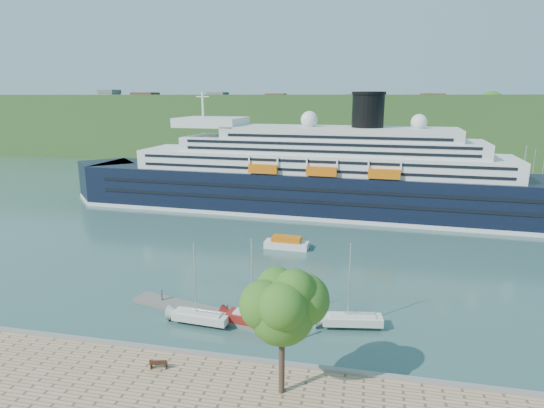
% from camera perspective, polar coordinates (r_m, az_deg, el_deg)
% --- Properties ---
extents(ground, '(400.00, 400.00, 0.00)m').
position_cam_1_polar(ground, '(44.41, -9.91, -19.00)').
color(ground, '#2E524C').
rests_on(ground, ground).
extents(far_hillside, '(400.00, 50.00, 24.00)m').
position_cam_1_polar(far_hillside, '(180.52, 7.44, 9.63)').
color(far_hillside, '#2D5421').
rests_on(far_hillside, ground).
extents(quay_coping, '(220.00, 0.50, 0.30)m').
position_cam_1_polar(quay_coping, '(43.65, -10.08, -17.86)').
color(quay_coping, slate).
rests_on(quay_coping, promenade).
extents(cruise_ship, '(109.86, 21.41, 24.52)m').
position_cam_1_polar(cruise_ship, '(93.64, 4.63, 6.40)').
color(cruise_ship, black).
rests_on(cruise_ship, ground).
extents(park_bench, '(1.65, 0.96, 0.99)m').
position_cam_1_polar(park_bench, '(42.13, -14.03, -18.77)').
color(park_bench, '#452313').
rests_on(park_bench, promenade).
extents(promenade_tree, '(6.77, 6.77, 11.21)m').
position_cam_1_polar(promenade_tree, '(35.62, 1.25, -15.20)').
color(promenade_tree, '#275A17').
rests_on(promenade_tree, promenade).
extents(floating_pontoon, '(20.05, 7.10, 0.45)m').
position_cam_1_polar(floating_pontoon, '(52.12, -7.79, -13.43)').
color(floating_pontoon, gray).
rests_on(floating_pontoon, ground).
extents(sailboat_white_near, '(6.80, 2.34, 8.62)m').
position_cam_1_polar(sailboat_white_near, '(48.58, -9.09, -10.23)').
color(sailboat_white_near, silver).
rests_on(sailboat_white_near, ground).
extents(sailboat_red, '(7.28, 2.78, 9.18)m').
position_cam_1_polar(sailboat_red, '(47.44, -1.97, -10.29)').
color(sailboat_red, maroon).
rests_on(sailboat_red, ground).
extents(sailboat_white_far, '(7.07, 2.98, 8.85)m').
position_cam_1_polar(sailboat_white_far, '(48.06, 10.21, -10.40)').
color(sailboat_white_far, silver).
rests_on(sailboat_white_far, ground).
extents(tender_launch, '(7.13, 2.75, 1.94)m').
position_cam_1_polar(tender_launch, '(72.42, 1.83, -4.83)').
color(tender_launch, '#D4630C').
rests_on(tender_launch, ground).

